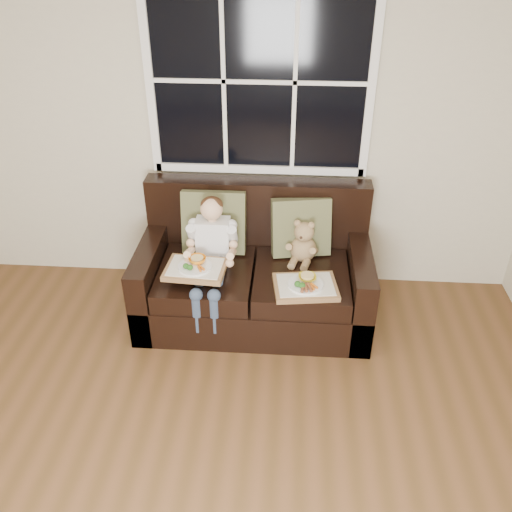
# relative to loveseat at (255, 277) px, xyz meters

# --- Properties ---
(room_walls) EXTENTS (4.52, 5.02, 2.71)m
(room_walls) POSITION_rel_loveseat_xyz_m (-0.19, -2.02, 1.28)
(room_walls) COLOR beige
(room_walls) RESTS_ON ground
(window_back) EXTENTS (1.62, 0.04, 1.37)m
(window_back) POSITION_rel_loveseat_xyz_m (-0.00, 0.46, 1.34)
(window_back) COLOR black
(window_back) RESTS_ON room_walls
(loveseat) EXTENTS (1.70, 0.92, 0.96)m
(loveseat) POSITION_rel_loveseat_xyz_m (0.00, 0.00, 0.00)
(loveseat) COLOR black
(loveseat) RESTS_ON ground
(pillow_left) EXTENTS (0.48, 0.22, 0.49)m
(pillow_left) POSITION_rel_loveseat_xyz_m (-0.32, 0.15, 0.38)
(pillow_left) COLOR #63643E
(pillow_left) RESTS_ON loveseat
(pillow_right) EXTENTS (0.46, 0.27, 0.45)m
(pillow_right) POSITION_rel_loveseat_xyz_m (0.34, 0.15, 0.36)
(pillow_right) COLOR #63643E
(pillow_right) RESTS_ON loveseat
(child) EXTENTS (0.35, 0.59, 0.80)m
(child) POSITION_rel_loveseat_xyz_m (-0.30, -0.12, 0.32)
(child) COLOR silver
(child) RESTS_ON loveseat
(teddy_bear) EXTENTS (0.23, 0.28, 0.34)m
(teddy_bear) POSITION_rel_loveseat_xyz_m (0.36, 0.04, 0.28)
(teddy_bear) COLOR #A17E55
(teddy_bear) RESTS_ON loveseat
(tray_left) EXTENTS (0.43, 0.34, 0.09)m
(tray_left) POSITION_rel_loveseat_xyz_m (-0.39, -0.31, 0.27)
(tray_left) COLOR olive
(tray_left) RESTS_ON child
(tray_right) EXTENTS (0.47, 0.38, 0.10)m
(tray_right) POSITION_rel_loveseat_xyz_m (0.38, -0.33, 0.17)
(tray_right) COLOR olive
(tray_right) RESTS_ON loveseat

